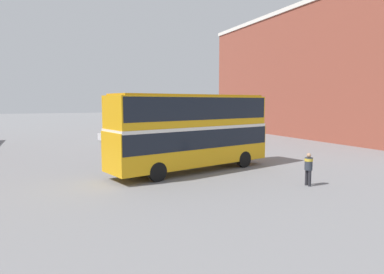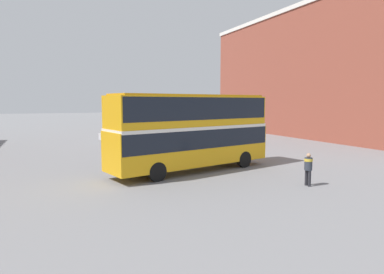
{
  "view_description": "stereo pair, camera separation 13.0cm",
  "coord_description": "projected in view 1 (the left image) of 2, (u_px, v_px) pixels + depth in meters",
  "views": [
    {
      "loc": [
        -6.47,
        -20.25,
        4.32
      ],
      "look_at": [
        1.95,
        -0.91,
        2.14
      ],
      "focal_mm": 32.0,
      "sensor_mm": 36.0,
      "label": 1
    },
    {
      "loc": [
        -6.35,
        -20.3,
        4.32
      ],
      "look_at": [
        1.95,
        -0.91,
        2.14
      ],
      "focal_mm": 32.0,
      "sensor_mm": 36.0,
      "label": 2
    }
  ],
  "objects": [
    {
      "name": "pedestrian_foreground",
      "position": [
        309.0,
        166.0,
        17.56
      ],
      "size": [
        0.45,
        0.45,
        1.7
      ],
      "rotation": [
        0.0,
        0.0,
        3.05
      ],
      "color": "#232328",
      "rests_on": "ground_plane"
    },
    {
      "name": "double_decker_bus",
      "position": [
        192.0,
        127.0,
        21.14
      ],
      "size": [
        11.07,
        5.04,
        4.76
      ],
      "rotation": [
        0.0,
        0.0,
        0.24
      ],
      "color": "gold",
      "rests_on": "ground_plane"
    },
    {
      "name": "ground_plane",
      "position": [
        158.0,
        171.0,
        21.48
      ],
      "size": [
        240.0,
        240.0,
        0.0
      ],
      "primitive_type": "plane",
      "color": "slate"
    },
    {
      "name": "parked_car_kerb_near",
      "position": [
        122.0,
        135.0,
        37.34
      ],
      "size": [
        4.89,
        2.64,
        1.44
      ],
      "rotation": [
        0.0,
        0.0,
        3.32
      ],
      "color": "silver",
      "rests_on": "ground_plane"
    },
    {
      "name": "building_row_right",
      "position": [
        321.0,
        74.0,
        43.19
      ],
      "size": [
        10.05,
        36.74,
        15.72
      ],
      "color": "brown",
      "rests_on": "ground_plane"
    },
    {
      "name": "parked_car_kerb_far",
      "position": [
        229.0,
        135.0,
        36.53
      ],
      "size": [
        4.25,
        2.62,
        1.57
      ],
      "rotation": [
        0.0,
        0.0,
        3.36
      ],
      "color": "silver",
      "rests_on": "ground_plane"
    }
  ]
}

